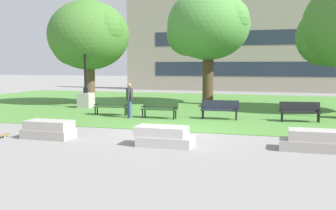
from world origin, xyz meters
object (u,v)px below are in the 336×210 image
Objects in this scene: concrete_block_right at (313,141)px; lamp_post_right at (86,91)px; concrete_block_center at (49,130)px; park_bench_near_left at (300,110)px; park_bench_far_right at (220,108)px; park_bench_near_right at (112,105)px; park_bench_far_left at (160,108)px; person_bystander_near_lawn at (129,98)px; concrete_block_left at (164,137)px.

concrete_block_right is 0.40× the size of lamp_post_right.
park_bench_near_left is (8.76, 6.81, 0.23)m from concrete_block_center.
park_bench_far_right is at bearing -16.89° from lamp_post_right.
lamp_post_right is at bearing 145.29° from concrete_block_right.
lamp_post_right is at bearing 110.93° from concrete_block_center.
park_bench_near_right is 0.38× the size of lamp_post_right.
park_bench_far_left is 1.06× the size of person_bystander_near_lawn.
lamp_post_right is at bearing 130.23° from concrete_block_left.
park_bench_far_right is 1.07× the size of person_bystander_near_lawn.
person_bystander_near_lawn reaches higher than concrete_block_center.
concrete_block_right is 1.12× the size of person_bystander_near_lawn.
park_bench_near_left reaches higher than concrete_block_right.
concrete_block_center is 6.52m from park_bench_near_right.
park_bench_far_left reaches higher than concrete_block_right.
park_bench_far_left is at bearing 109.08° from concrete_block_left.
concrete_block_center is 0.97× the size of park_bench_near_right.
concrete_block_right is at bearing 3.69° from concrete_block_center.
park_bench_far_left is (2.22, 6.08, 0.23)m from concrete_block_center.
park_bench_near_left is 8.08m from person_bystander_near_lawn.
park_bench_far_right is 9.01m from lamp_post_right.
park_bench_far_left is 1.56m from person_bystander_near_lawn.
lamp_post_right reaches higher than concrete_block_right.
concrete_block_center is 0.96× the size of concrete_block_left.
park_bench_near_left and park_bench_near_right have the same top height.
park_bench_near_left is 12.52m from lamp_post_right.
concrete_block_left is 0.97× the size of concrete_block_right.
park_bench_near_left is 0.38× the size of lamp_post_right.
concrete_block_center is 0.98× the size of park_bench_far_right.
lamp_post_right is (-7.88, 9.32, 0.70)m from concrete_block_left.
park_bench_far_left and park_bench_far_right have the same top height.
park_bench_near_left is 1.08× the size of person_bystander_near_lawn.
park_bench_near_left is 1.01× the size of park_bench_far_right.
concrete_block_left is 4.64m from concrete_block_right.
park_bench_far_right is (-3.86, 6.03, 0.23)m from concrete_block_right.
park_bench_far_left is 2.91m from park_bench_far_right.
concrete_block_left is 6.90m from person_bystander_near_lawn.
concrete_block_left is 1.03× the size of park_bench_far_left.
lamp_post_right is (-5.74, 3.14, 0.47)m from park_bench_far_left.
park_bench_near_right reaches higher than concrete_block_center.
concrete_block_center is 11.10m from park_bench_near_left.
park_bench_near_right is at bearing 126.64° from concrete_block_left.
concrete_block_left is at bearing -49.77° from lamp_post_right.
park_bench_far_left is at bearing 69.94° from concrete_block_center.
concrete_block_right is at bearing -57.32° from park_bench_far_right.
concrete_block_left is at bearing -1.31° from concrete_block_center.
concrete_block_right is 9.71m from person_bystander_near_lawn.
concrete_block_center is at bearing -127.59° from park_bench_far_right.
lamp_post_right reaches higher than park_bench_near_right.
park_bench_near_left is 9.31m from park_bench_near_right.
park_bench_far_right is 0.38× the size of lamp_post_right.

